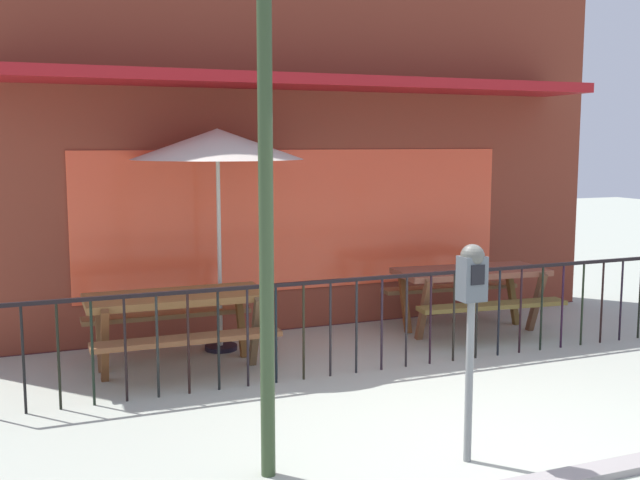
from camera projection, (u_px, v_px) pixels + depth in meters
ground at (484, 446)px, 5.73m from camera, size 40.00×40.00×0.00m
pub_storefront at (295, 114)px, 9.24m from camera, size 8.34×1.47×5.28m
patio_fence_front at (369, 307)px, 7.52m from camera, size 7.03×0.04×0.97m
picnic_table_left at (177, 310)px, 7.62m from camera, size 1.81×1.38×0.79m
picnic_table_right at (470, 282)px, 9.11m from camera, size 1.92×1.52×0.79m
patio_umbrella at (218, 145)px, 8.11m from camera, size 1.86×1.86×2.44m
parking_meter_near at (471, 295)px, 5.31m from camera, size 0.18×0.17×1.59m
street_lamp at (265, 120)px, 4.92m from camera, size 0.28×0.28×3.70m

